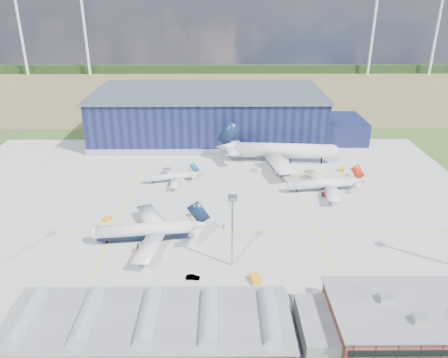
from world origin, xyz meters
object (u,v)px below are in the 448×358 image
(hangar, at_px, (214,117))
(airliner_widebody, at_px, (283,143))
(car_b, at_px, (193,277))
(gse_cart_a, at_px, (229,226))
(gse_tug_c, at_px, (342,170))
(airliner_regional, at_px, (170,174))
(gse_tug_b, at_px, (107,219))
(gse_cart_b, at_px, (181,181))
(airliner_red, at_px, (322,179))
(gse_van_a, at_px, (323,290))
(airliner_navy, at_px, (145,223))
(airstair, at_px, (200,224))
(ops_building, at_px, (429,322))
(gse_van_b, at_px, (257,170))
(gse_tug_a, at_px, (255,279))
(light_mast_center, at_px, (232,220))

(hangar, bearing_deg, airliner_widebody, -50.12)
(car_b, bearing_deg, airliner_widebody, -16.71)
(gse_cart_a, relative_size, gse_tug_c, 0.92)
(hangar, relative_size, airliner_regional, 6.04)
(gse_tug_b, bearing_deg, gse_cart_b, 97.27)
(airliner_red, height_order, gse_van_a, airliner_red)
(airliner_navy, distance_m, gse_cart_b, 48.42)
(gse_cart_b, relative_size, airstair, 0.67)
(hangar, relative_size, gse_cart_a, 44.91)
(airliner_navy, bearing_deg, ops_building, 141.93)
(ops_building, relative_size, gse_van_b, 10.34)
(airliner_regional, xyz_separation_m, gse_tug_a, (31.14, -69.84, -3.08))
(gse_tug_b, bearing_deg, airstair, 33.51)
(gse_tug_a, bearing_deg, airliner_regional, 101.90)
(airliner_navy, bearing_deg, gse_cart_b, -105.73)
(airliner_widebody, xyz_separation_m, gse_cart_b, (-46.57, -23.35, -8.97))
(gse_van_b, bearing_deg, ops_building, -116.62)
(airliner_navy, distance_m, airliner_widebody, 89.11)
(ops_building, xyz_separation_m, gse_van_b, (-32.10, 103.10, -3.77))
(hangar, bearing_deg, airstair, -91.92)
(ops_building, distance_m, gse_cart_a, 69.90)
(light_mast_center, xyz_separation_m, airstair, (-10.60, 23.05, -14.02))
(gse_tug_a, xyz_separation_m, gse_tug_b, (-50.13, 35.89, -0.14))
(airliner_navy, distance_m, gse_van_a, 59.40)
(airliner_navy, bearing_deg, airliner_regional, -100.58)
(airliner_regional, distance_m, gse_cart_b, 5.42)
(airliner_red, relative_size, gse_van_a, 6.17)
(ops_building, height_order, gse_tug_c, ops_building)
(airliner_regional, distance_m, gse_tug_a, 76.52)
(ops_building, xyz_separation_m, airliner_red, (-7.15, 82.00, 0.67))
(ops_building, distance_m, gse_van_b, 108.05)
(gse_tug_a, height_order, gse_cart_b, gse_tug_a)
(gse_tug_a, height_order, airstair, airstair)
(airliner_regional, relative_size, car_b, 6.05)
(gse_tug_c, xyz_separation_m, car_b, (-62.97, -80.22, -0.11))
(airliner_regional, bearing_deg, gse_cart_a, 107.14)
(gse_van_b, bearing_deg, gse_cart_a, -148.97)
(airliner_red, xyz_separation_m, airstair, (-48.45, -28.95, -4.06))
(gse_tug_a, xyz_separation_m, gse_cart_b, (-26.82, 69.57, -0.20))
(gse_tug_a, height_order, gse_tug_b, gse_tug_a)
(airliner_widebody, bearing_deg, ops_building, -75.56)
(gse_van_a, bearing_deg, hangar, 30.14)
(gse_tug_a, height_order, gse_van_a, gse_van_a)
(airliner_navy, height_order, gse_tug_c, airliner_navy)
(gse_tug_b, bearing_deg, light_mast_center, 9.39)
(ops_building, distance_m, gse_van_a, 26.64)
(airliner_navy, distance_m, car_b, 27.34)
(airstair, distance_m, car_b, 29.81)
(airliner_widebody, distance_m, gse_cart_a, 68.28)
(hangar, height_order, airliner_navy, hangar)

